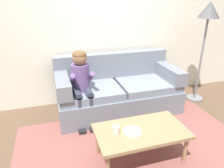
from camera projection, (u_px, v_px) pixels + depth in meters
The scene contains 11 objects.
ground at pixel (130, 139), 2.81m from camera, with size 10.00×10.00×0.00m, color brown.
wall_back at pixel (102, 22), 3.50m from camera, with size 8.00×0.10×2.80m, color silver.
area_rug at pixel (137, 151), 2.59m from camera, with size 2.97×1.94×0.01m, color brown.
couch at pixel (117, 91), 3.45m from camera, with size 1.98×0.90×0.92m.
coffee_table at pixel (141, 133), 2.34m from camera, with size 1.03×0.57×0.41m.
person_child at pixel (82, 81), 2.98m from camera, with size 0.34×0.58×1.10m.
plate at pixel (133, 132), 2.28m from camera, with size 0.21×0.21×0.01m, color white.
donut at pixel (133, 130), 2.27m from camera, with size 0.12×0.12×0.04m, color beige.
mug at pixel (116, 130), 2.25m from camera, with size 0.08×0.08×0.09m, color silver.
toy_controller at pixel (174, 127), 3.03m from camera, with size 0.23×0.09×0.05m.
floor_lamp at pixel (208, 20), 3.38m from camera, with size 0.35×0.35×1.74m.
Camera 1 is at (-0.91, -2.13, 1.78)m, focal length 33.04 mm.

